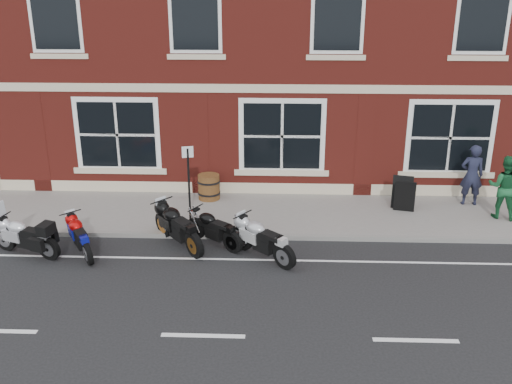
% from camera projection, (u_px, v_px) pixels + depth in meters
% --- Properties ---
extents(ground, '(80.00, 80.00, 0.00)m').
position_uv_depth(ground, '(219.00, 263.00, 13.62)').
color(ground, black).
rests_on(ground, ground).
extents(sidewalk, '(30.00, 3.00, 0.12)m').
position_uv_depth(sidewalk, '(229.00, 213.00, 16.41)').
color(sidewalk, slate).
rests_on(sidewalk, ground).
extents(kerb, '(30.00, 0.16, 0.12)m').
position_uv_depth(kerb, '(224.00, 236.00, 14.93)').
color(kerb, slate).
rests_on(kerb, ground).
extents(moto_touring_silver, '(1.89, 0.82, 1.30)m').
position_uv_depth(moto_touring_silver, '(24.00, 234.00, 13.90)').
color(moto_touring_silver, black).
rests_on(moto_touring_silver, ground).
extents(moto_sport_red, '(1.10, 1.67, 0.85)m').
position_uv_depth(moto_sport_red, '(81.00, 235.00, 13.97)').
color(moto_sport_red, black).
rests_on(moto_sport_red, ground).
extents(moto_sport_black, '(1.50, 1.82, 1.00)m').
position_uv_depth(moto_sport_black, '(178.00, 225.00, 14.33)').
color(moto_sport_black, black).
rests_on(moto_sport_black, ground).
extents(moto_sport_silver, '(1.59, 1.53, 0.93)m').
position_uv_depth(moto_sport_silver, '(262.00, 238.00, 13.69)').
color(moto_sport_silver, black).
rests_on(moto_sport_silver, ground).
extents(moto_naked_black, '(1.55, 1.26, 0.85)m').
position_uv_depth(moto_naked_black, '(213.00, 227.00, 14.42)').
color(moto_naked_black, black).
rests_on(moto_naked_black, ground).
extents(pedestrian_left, '(0.69, 0.48, 1.82)m').
position_uv_depth(pedestrian_left, '(472.00, 175.00, 16.62)').
color(pedestrian_left, '#1B1D30').
rests_on(pedestrian_left, sidewalk).
extents(pedestrian_right, '(1.08, 0.99, 1.79)m').
position_uv_depth(pedestrian_right, '(504.00, 187.00, 15.68)').
color(pedestrian_right, '#18562E').
rests_on(pedestrian_right, sidewalk).
extents(a_board_sign, '(0.66, 0.51, 0.97)m').
position_uv_depth(a_board_sign, '(403.00, 194.00, 16.32)').
color(a_board_sign, black).
rests_on(a_board_sign, sidewalk).
extents(barrel_planter, '(0.68, 0.68, 0.76)m').
position_uv_depth(barrel_planter, '(209.00, 187.00, 17.23)').
color(barrel_planter, '#442D12').
rests_on(barrel_planter, sidewalk).
extents(parking_sign, '(0.30, 0.10, 2.15)m').
position_uv_depth(parking_sign, '(189.00, 179.00, 15.25)').
color(parking_sign, black).
rests_on(parking_sign, sidewalk).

